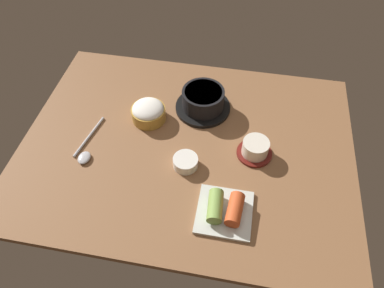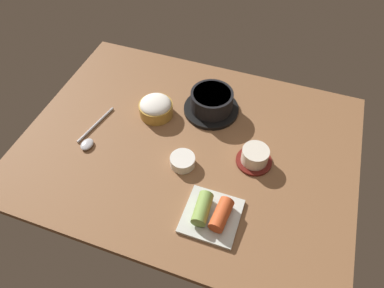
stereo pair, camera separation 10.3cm
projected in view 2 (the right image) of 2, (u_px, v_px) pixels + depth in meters
The scene contains 7 objects.
dining_table at pixel (188, 146), 107.76cm from camera, with size 100.00×76.00×2.00cm, color brown.
stone_pot at pixel (212, 102), 113.08cm from camera, with size 18.01×18.01×7.59cm.
rice_bowl at pixel (156, 107), 112.51cm from camera, with size 10.91×10.91×6.18cm.
tea_cup_with_saucer at pixel (255, 157), 100.55cm from camera, with size 10.48×10.48×5.32cm.
banchan_cup_center at pixel (183, 161), 100.85cm from camera, with size 7.24×7.24×3.11cm.
kimchi_plate at pixel (212, 213), 90.08cm from camera, with size 14.42×14.42×4.93cm.
spoon at pixel (90, 137), 107.75cm from camera, with size 5.55×18.95×1.35cm.
Camera 2 is at (23.57, -63.07, 85.15)cm, focal length 32.89 mm.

